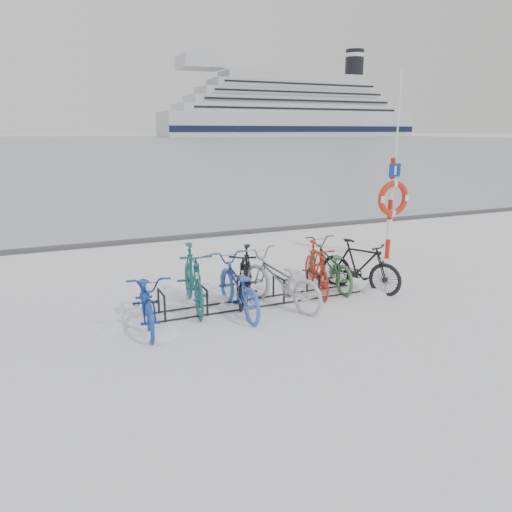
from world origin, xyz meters
TOP-DOWN VIEW (x-y plane):
  - ground at (0.00, 0.00)m, footprint 900.00×900.00m
  - ice_sheet at (0.00, 155.00)m, footprint 400.00×298.00m
  - quay_edge at (0.00, 5.90)m, footprint 400.00×0.25m
  - bike_rack at (0.00, 0.00)m, footprint 4.00×0.48m
  - lifebuoy_station at (4.16, 1.65)m, footprint 0.84×0.23m
  - cruise_ferry at (118.70, 226.09)m, footprint 134.37×25.35m
  - bike_0 at (-2.08, -0.26)m, footprint 0.85×1.91m
  - bike_1 at (-1.17, 0.28)m, footprint 0.78×1.94m
  - bike_2 at (-0.53, -0.23)m, footprint 0.72×1.91m
  - bike_3 at (-0.19, 0.26)m, footprint 1.25×1.71m
  - bike_4 at (0.27, -0.25)m, footprint 1.23×2.06m
  - bike_5 at (1.25, 0.17)m, footprint 0.88×1.72m
  - bike_6 at (1.67, 0.38)m, footprint 0.82×1.90m
  - bike_7 at (2.08, -0.06)m, footprint 1.23×1.72m
  - snow_drifts at (0.03, -0.21)m, footprint 5.63×1.93m

SIDE VIEW (x-z plane):
  - ground at x=0.00m, z-range 0.00..0.00m
  - snow_drifts at x=0.03m, z-range -0.11..0.11m
  - ice_sheet at x=0.00m, z-range 0.00..0.02m
  - quay_edge at x=0.00m, z-range 0.00..0.10m
  - bike_rack at x=0.00m, z-range -0.05..0.41m
  - bike_6 at x=1.67m, z-range 0.00..0.97m
  - bike_0 at x=-2.08m, z-range 0.00..0.97m
  - bike_2 at x=-0.53m, z-range 0.00..0.99m
  - bike_5 at x=1.25m, z-range 0.00..0.99m
  - bike_4 at x=0.27m, z-range 0.00..1.02m
  - bike_3 at x=-0.19m, z-range 0.00..1.02m
  - bike_7 at x=2.08m, z-range 0.00..1.02m
  - bike_1 at x=-1.17m, z-range 0.00..1.13m
  - lifebuoy_station at x=4.16m, z-range -0.72..3.65m
  - cruise_ferry at x=118.70m, z-range -10.05..34.10m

